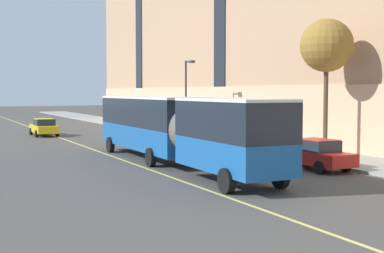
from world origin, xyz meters
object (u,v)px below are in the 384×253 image
at_px(parked_car_white_1, 154,128).
at_px(street_lamp, 187,90).
at_px(parked_car_red_3, 314,154).
at_px(taxi_cab, 44,127).
at_px(city_bus, 174,126).
at_px(parked_car_navy_0, 193,135).
at_px(street_tree_mid_block, 327,46).
at_px(parked_car_red_6, 246,143).
at_px(parked_car_white_2, 121,123).

height_order(parked_car_white_1, street_lamp, street_lamp).
relative_size(parked_car_red_3, taxi_cab, 1.01).
distance_m(city_bus, parked_car_navy_0, 11.31).
relative_size(parked_car_navy_0, street_tree_mid_block, 0.53).
distance_m(parked_car_white_1, parked_car_red_6, 15.58).
height_order(parked_car_navy_0, parked_car_red_3, same).
bearing_deg(street_lamp, parked_car_white_1, 119.01).
xyz_separation_m(parked_car_white_2, street_tree_mid_block, (3.67, -27.24, 5.86)).
distance_m(street_tree_mid_block, street_lamp, 15.54).
bearing_deg(parked_car_white_1, parked_car_white_2, 90.27).
relative_size(parked_car_white_1, street_tree_mid_block, 0.55).
distance_m(taxi_cab, street_tree_mid_block, 27.27).
xyz_separation_m(street_tree_mid_block, street_lamp, (-1.89, 15.21, -2.53)).
bearing_deg(parked_car_white_1, parked_car_red_3, -90.14).
height_order(parked_car_red_3, parked_car_red_6, same).
bearing_deg(city_bus, parked_car_white_2, 77.45).
distance_m(parked_car_white_2, parked_car_red_3, 30.76).
bearing_deg(taxi_cab, parked_car_navy_0, -58.01).
relative_size(parked_car_white_2, taxi_cab, 0.93).
distance_m(parked_car_red_3, parked_car_red_6, 6.28).
bearing_deg(taxi_cab, parked_car_red_3, -72.84).
distance_m(parked_car_navy_0, street_tree_mid_block, 12.49).
height_order(parked_car_white_2, street_lamp, street_lamp).
relative_size(taxi_cab, street_lamp, 0.74).
xyz_separation_m(parked_car_white_1, street_tree_mid_block, (3.63, -18.35, 5.86)).
xyz_separation_m(parked_car_white_1, parked_car_white_2, (-0.04, 8.89, -0.00)).
height_order(city_bus, parked_car_red_6, city_bus).
height_order(city_bus, parked_car_red_3, city_bus).
bearing_deg(taxi_cab, parked_car_white_2, 22.63).
distance_m(parked_car_navy_0, parked_car_red_3, 13.89).
bearing_deg(street_lamp, parked_car_red_3, -95.47).
relative_size(parked_car_white_1, parked_car_red_6, 0.98).
height_order(parked_car_navy_0, parked_car_red_6, same).
height_order(parked_car_navy_0, street_lamp, street_lamp).
height_order(parked_car_white_1, parked_car_red_3, same).
height_order(city_bus, street_tree_mid_block, street_tree_mid_block).
distance_m(parked_car_navy_0, parked_car_white_2, 16.87).
distance_m(parked_car_white_1, parked_car_white_2, 8.89).
xyz_separation_m(city_bus, parked_car_navy_0, (5.81, 9.61, -1.34)).
bearing_deg(taxi_cab, parked_car_white_1, -32.43).
bearing_deg(parked_car_white_2, parked_car_white_1, -89.73).
distance_m(parked_car_white_1, taxi_cab, 10.03).
xyz_separation_m(city_bus, parked_car_red_3, (5.88, -4.28, -1.34)).
bearing_deg(taxi_cab, street_lamp, -39.84).
height_order(city_bus, parked_car_navy_0, city_bus).
distance_m(parked_car_white_1, parked_car_red_3, 21.87).
bearing_deg(parked_car_white_1, taxi_cab, 147.57).
height_order(taxi_cab, street_tree_mid_block, street_tree_mid_block).
bearing_deg(parked_car_red_6, parked_car_red_3, -88.66).
relative_size(street_tree_mid_block, street_lamp, 1.27).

